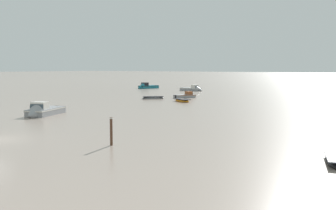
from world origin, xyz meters
The scene contains 7 objects.
motorboat_moored_0 centered at (-9.08, 11.25, 0.35)m, with size 4.20×6.41×2.31m.
motorboat_moored_1 centered at (-9.42, 42.00, 0.25)m, with size 3.09×4.58×1.65m.
motorboat_moored_3 centered at (-18.55, 59.23, 0.31)m, with size 5.50×1.99×2.06m.
rowboat_moored_3 centered at (-12.86, 36.53, 0.16)m, with size 3.47×3.52×0.58m.
rowboat_moored_4 centered at (-5.96, 34.77, 0.16)m, with size 3.87×2.92×0.59m.
motorboat_moored_5 centered at (-33.59, 61.13, 0.34)m, with size 3.35×6.19×2.24m.
mooring_post_left centered at (8.34, 3.59, 0.90)m, with size 0.22×0.22×2.12m.
Camera 1 is at (26.29, -15.61, 5.26)m, focal length 41.78 mm.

